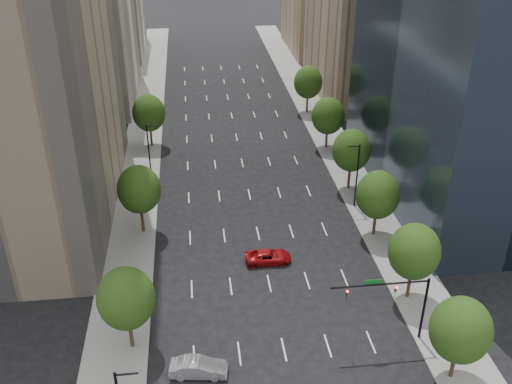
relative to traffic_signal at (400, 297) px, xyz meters
name	(u,v)px	position (x,y,z in m)	size (l,w,h in m)	color
sidewalk_left	(136,200)	(-26.03, 30.00, -5.10)	(6.00, 200.00, 0.15)	slate
sidewalk_right	(359,187)	(4.97, 30.00, -5.10)	(6.00, 200.00, 0.15)	slate
midrise_cream_left	(89,6)	(-35.53, 73.00, 12.33)	(14.00, 30.00, 35.00)	beige
filler_left	(112,16)	(-35.53, 106.00, 3.83)	(14.00, 26.00, 18.00)	beige
parking_tan_right	(357,17)	(14.47, 70.00, 9.83)	(14.00, 30.00, 30.00)	#8C7759
filler_right	(318,17)	(14.47, 103.00, 2.83)	(14.00, 26.00, 16.00)	#8C7759
tree_right_0	(461,330)	(3.47, -5.00, 0.22)	(5.20, 5.20, 8.39)	#382316
tree_right_1	(414,252)	(3.47, 6.00, 0.58)	(5.20, 5.20, 8.75)	#382316
tree_right_2	(378,195)	(3.47, 18.00, 0.43)	(5.20, 5.20, 8.61)	#382316
tree_right_3	(351,150)	(3.47, 30.00, 0.72)	(5.20, 5.20, 8.89)	#382316
tree_right_4	(328,116)	(3.47, 44.00, 0.29)	(5.20, 5.20, 8.46)	#382316
tree_right_5	(308,82)	(3.47, 60.00, 0.58)	(5.20, 5.20, 8.75)	#382316
tree_left_0	(126,299)	(-24.53, 2.00, 0.58)	(5.20, 5.20, 8.75)	#382316
tree_left_1	(139,189)	(-24.53, 22.00, 0.79)	(5.20, 5.20, 8.97)	#382316
tree_left_2	(149,113)	(-24.53, 48.00, 0.50)	(5.20, 5.20, 8.68)	#382316
streetlight_rn	(357,174)	(2.91, 25.00, -0.33)	(1.70, 0.20, 9.00)	black
streetlight_ln	(149,152)	(-23.96, 35.00, -0.33)	(1.70, 0.20, 9.00)	black
traffic_signal	(400,297)	(0.00, 0.00, 0.00)	(9.12, 0.40, 7.38)	black
car_silver	(199,368)	(-18.47, -2.15, -4.34)	(1.77, 5.06, 1.67)	gray
car_red_far	(268,257)	(-10.11, 13.95, -4.44)	(2.42, 5.24, 1.46)	#9C0B0F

